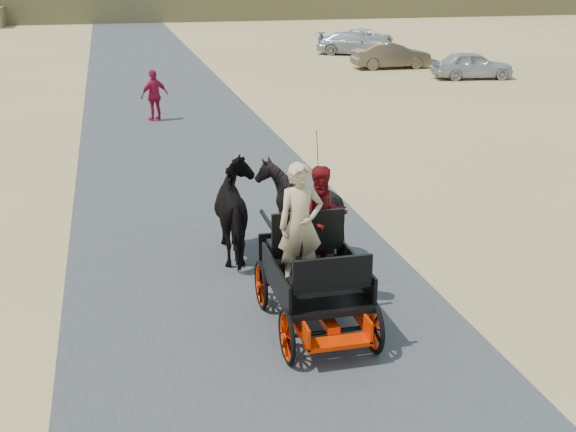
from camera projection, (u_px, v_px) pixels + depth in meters
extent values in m
plane|color=tan|center=(301.00, 403.00, 8.93)|extent=(140.00, 140.00, 0.00)
cube|color=#38383A|center=(301.00, 402.00, 8.92)|extent=(6.00, 140.00, 0.01)
cube|color=brown|center=(126.00, 7.00, 65.26)|extent=(140.00, 6.00, 2.40)
imported|color=black|center=(240.00, 212.00, 13.14)|extent=(0.91, 2.01, 1.70)
imported|color=black|center=(299.00, 207.00, 13.38)|extent=(1.37, 1.54, 1.70)
imported|color=tan|center=(300.00, 225.00, 10.26)|extent=(0.66, 0.43, 1.80)
imported|color=#660C0F|center=(323.00, 217.00, 10.91)|extent=(0.77, 0.60, 1.58)
imported|color=maroon|center=(155.00, 95.00, 24.40)|extent=(1.09, 0.81, 1.73)
imported|color=#B2B2B7|center=(472.00, 65.00, 33.24)|extent=(3.83, 1.93, 1.25)
imported|color=brown|center=(391.00, 55.00, 36.47)|extent=(3.97, 1.42, 1.30)
imported|color=#B2B2B7|center=(354.00, 43.00, 41.84)|extent=(4.72, 3.57, 1.27)
imported|color=silver|center=(365.00, 38.00, 45.32)|extent=(4.61, 3.85, 1.17)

